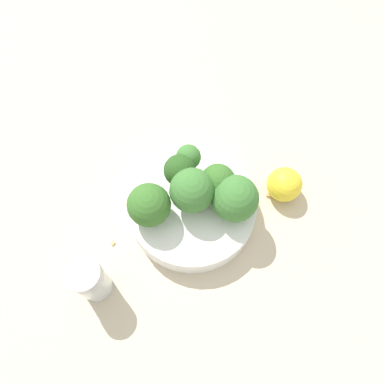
% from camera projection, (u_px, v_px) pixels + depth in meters
% --- Properties ---
extents(ground_plane, '(3.00, 3.00, 0.00)m').
position_uv_depth(ground_plane, '(192.00, 213.00, 0.52)').
color(ground_plane, beige).
extents(bowl, '(0.17, 0.17, 0.04)m').
position_uv_depth(bowl, '(192.00, 208.00, 0.51)').
color(bowl, white).
rests_on(bowl, ground_plane).
extents(broccoli_floret_0, '(0.05, 0.05, 0.06)m').
position_uv_depth(broccoli_floret_0, '(149.00, 205.00, 0.45)').
color(broccoli_floret_0, '#84AD66').
rests_on(broccoli_floret_0, bowl).
extents(broccoli_floret_1, '(0.04, 0.04, 0.06)m').
position_uv_depth(broccoli_floret_1, '(180.00, 171.00, 0.47)').
color(broccoli_floret_1, '#8EB770').
rests_on(broccoli_floret_1, bowl).
extents(broccoli_floret_2, '(0.06, 0.06, 0.07)m').
position_uv_depth(broccoli_floret_2, '(189.00, 193.00, 0.45)').
color(broccoli_floret_2, '#84AD66').
rests_on(broccoli_floret_2, bowl).
extents(broccoli_floret_3, '(0.03, 0.03, 0.05)m').
position_uv_depth(broccoli_floret_3, '(188.00, 158.00, 0.48)').
color(broccoli_floret_3, '#8EB770').
rests_on(broccoli_floret_3, bowl).
extents(broccoli_floret_4, '(0.06, 0.06, 0.06)m').
position_uv_depth(broccoli_floret_4, '(235.00, 199.00, 0.46)').
color(broccoli_floret_4, '#7A9E5B').
rests_on(broccoli_floret_4, bowl).
extents(broccoli_floret_5, '(0.04, 0.04, 0.05)m').
position_uv_depth(broccoli_floret_5, '(218.00, 182.00, 0.47)').
color(broccoli_floret_5, '#84AD66').
rests_on(broccoli_floret_5, bowl).
extents(pepper_shaker, '(0.04, 0.04, 0.08)m').
position_uv_depth(pepper_shaker, '(90.00, 280.00, 0.44)').
color(pepper_shaker, silver).
rests_on(pepper_shaker, ground_plane).
extents(lemon_wedge, '(0.05, 0.05, 0.05)m').
position_uv_depth(lemon_wedge, '(284.00, 184.00, 0.51)').
color(lemon_wedge, yellow).
rests_on(lemon_wedge, ground_plane).
extents(almond_crumb_0, '(0.01, 0.00, 0.01)m').
position_uv_depth(almond_crumb_0, '(113.00, 243.00, 0.50)').
color(almond_crumb_0, tan).
rests_on(almond_crumb_0, ground_plane).
extents(almond_crumb_1, '(0.01, 0.01, 0.01)m').
position_uv_depth(almond_crumb_1, '(270.00, 195.00, 0.53)').
color(almond_crumb_1, tan).
rests_on(almond_crumb_1, ground_plane).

